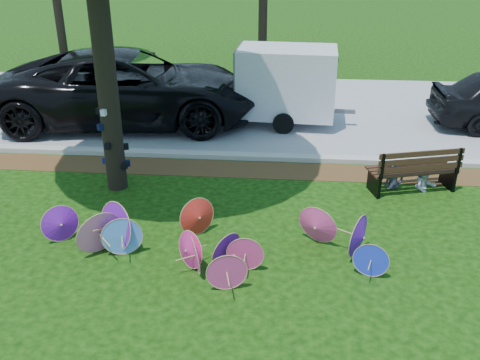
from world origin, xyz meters
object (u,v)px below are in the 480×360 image
object	(u,v)px
parasol_pile	(194,236)
person_right	(428,166)
person_left	(396,163)
cargo_trailer	(287,82)
park_bench	(412,168)
black_van	(129,88)

from	to	relation	value
parasol_pile	person_right	world-z (taller)	person_right
person_left	cargo_trailer	bearing A→B (deg)	107.12
park_bench	person_left	distance (m)	0.36
parasol_pile	cargo_trailer	bearing A→B (deg)	77.91
cargo_trailer	park_bench	size ratio (longest dim) A/B	1.40
cargo_trailer	park_bench	distance (m)	5.15
person_left	person_right	bearing A→B (deg)	-13.29
black_van	cargo_trailer	world-z (taller)	cargo_trailer
parasol_pile	person_right	distance (m)	5.65
parasol_pile	person_left	bearing A→B (deg)	37.58
cargo_trailer	park_bench	xyz separation A→B (m)	(2.81, -4.25, -0.76)
black_van	park_bench	bearing A→B (deg)	-123.70
park_bench	person_right	xyz separation A→B (m)	(0.35, 0.05, 0.03)
black_van	person_left	distance (m)	8.12
cargo_trailer	person_left	distance (m)	4.91
parasol_pile	park_bench	xyz separation A→B (m)	(4.38, 3.05, 0.14)
cargo_trailer	person_right	distance (m)	5.31
person_left	person_right	distance (m)	0.70
person_left	black_van	bearing A→B (deg)	137.70
parasol_pile	black_van	xyz separation A→B (m)	(-3.06, 7.03, 0.68)
park_bench	person_right	bearing A→B (deg)	-7.32
black_van	person_right	world-z (taller)	black_van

